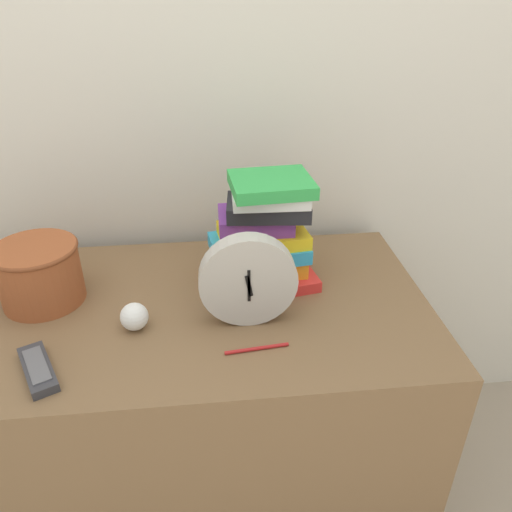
# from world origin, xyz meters

# --- Properties ---
(wall_back) EXTENTS (6.00, 0.04, 2.40)m
(wall_back) POSITION_xyz_m (0.00, 0.72, 1.20)
(wall_back) COLOR silver
(wall_back) RESTS_ON ground_plane
(desk) EXTENTS (1.24, 0.65, 0.74)m
(desk) POSITION_xyz_m (0.00, 0.32, 0.37)
(desk) COLOR brown
(desk) RESTS_ON ground_plane
(desk_clock) EXTENTS (0.22, 0.05, 0.22)m
(desk_clock) POSITION_xyz_m (0.18, 0.24, 0.85)
(desk_clock) COLOR #B7B2A8
(desk_clock) RESTS_ON desk
(book_stack) EXTENTS (0.28, 0.22, 0.28)m
(book_stack) POSITION_xyz_m (0.23, 0.42, 0.87)
(book_stack) COLOR red
(book_stack) RESTS_ON desk
(basket) EXTENTS (0.20, 0.20, 0.15)m
(basket) POSITION_xyz_m (-0.31, 0.38, 0.82)
(basket) COLOR #994C28
(basket) RESTS_ON desk
(tv_remote) EXTENTS (0.11, 0.16, 0.02)m
(tv_remote) POSITION_xyz_m (-0.26, 0.12, 0.75)
(tv_remote) COLOR #333338
(tv_remote) RESTS_ON desk
(crumpled_paper_ball) EXTENTS (0.06, 0.06, 0.06)m
(crumpled_paper_ball) POSITION_xyz_m (-0.08, 0.25, 0.77)
(crumpled_paper_ball) COLOR white
(crumpled_paper_ball) RESTS_ON desk
(pen) EXTENTS (0.14, 0.02, 0.01)m
(pen) POSITION_xyz_m (0.18, 0.14, 0.75)
(pen) COLOR #B21E1E
(pen) RESTS_ON desk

